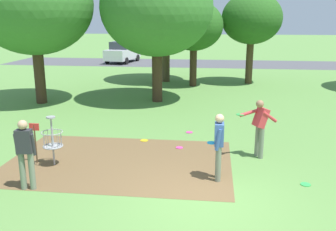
# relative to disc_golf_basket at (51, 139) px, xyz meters

# --- Properties ---
(ground_plane) EXTENTS (160.00, 160.00, 0.00)m
(ground_plane) POSITION_rel_disc_golf_basket_xyz_m (4.21, -1.66, -0.75)
(ground_plane) COLOR #5B8942
(dirt_tee_pad) EXTENTS (6.29, 4.16, 0.01)m
(dirt_tee_pad) POSITION_rel_disc_golf_basket_xyz_m (1.79, 0.45, -0.75)
(dirt_tee_pad) COLOR brown
(dirt_tee_pad) RESTS_ON ground
(disc_golf_basket) EXTENTS (0.98, 0.58, 1.39)m
(disc_golf_basket) POSITION_rel_disc_golf_basket_xyz_m (0.00, 0.00, 0.00)
(disc_golf_basket) COLOR #9E9EA3
(disc_golf_basket) RESTS_ON ground
(player_foreground_watching) EXTENTS (0.40, 0.47, 1.71)m
(player_foreground_watching) POSITION_rel_disc_golf_basket_xyz_m (4.55, -0.43, 0.21)
(player_foreground_watching) COLOR slate
(player_foreground_watching) RESTS_ON ground
(player_throwing) EXTENTS (1.17, 0.48, 1.71)m
(player_throwing) POSITION_rel_disc_golf_basket_xyz_m (5.74, 1.30, 0.23)
(player_throwing) COLOR slate
(player_throwing) RESTS_ON ground
(player_waiting_left) EXTENTS (0.48, 0.42, 1.71)m
(player_waiting_left) POSITION_rel_disc_golf_basket_xyz_m (0.07, -1.53, 0.21)
(player_waiting_left) COLOR slate
(player_waiting_left) RESTS_ON ground
(frisbee_near_basket) EXTENTS (0.24, 0.24, 0.02)m
(frisbee_near_basket) POSITION_rel_disc_golf_basket_xyz_m (6.70, -0.49, -0.74)
(frisbee_near_basket) COLOR green
(frisbee_near_basket) RESTS_ON ground
(frisbee_by_tee) EXTENTS (0.24, 0.24, 0.02)m
(frisbee_by_tee) POSITION_rel_disc_golf_basket_xyz_m (3.58, 3.44, -0.74)
(frisbee_by_tee) COLOR #E53D99
(frisbee_by_tee) RESTS_ON ground
(frisbee_mid_grass) EXTENTS (0.26, 0.26, 0.02)m
(frisbee_mid_grass) POSITION_rel_disc_golf_basket_xyz_m (2.15, 2.36, -0.74)
(frisbee_mid_grass) COLOR gold
(frisbee_mid_grass) RESTS_ON ground
(frisbee_far_right) EXTENTS (0.23, 0.23, 0.02)m
(frisbee_far_right) POSITION_rel_disc_golf_basket_xyz_m (3.38, 1.79, -0.74)
(frisbee_far_right) COLOR #E53D99
(frisbee_far_right) RESTS_ON ground
(tree_near_right) EXTENTS (5.17, 5.17, 6.56)m
(tree_near_right) POSITION_rel_disc_golf_basket_xyz_m (1.69, 8.34, 3.59)
(tree_near_right) COLOR #422D1E
(tree_near_right) RESTS_ON ground
(tree_mid_left) EXTENTS (5.32, 5.32, 6.79)m
(tree_mid_left) POSITION_rel_disc_golf_basket_xyz_m (-3.73, 7.36, 3.76)
(tree_mid_left) COLOR #422D1E
(tree_mid_left) RESTS_ON ground
(tree_mid_center) EXTENTS (3.55, 3.55, 5.38)m
(tree_mid_center) POSITION_rel_disc_golf_basket_xyz_m (6.49, 14.02, 3.09)
(tree_mid_center) COLOR #4C3823
(tree_mid_center) RESTS_ON ground
(tree_far_left) EXTENTS (5.02, 5.02, 6.28)m
(tree_far_left) POSITION_rel_disc_golf_basket_xyz_m (1.38, 14.13, 3.38)
(tree_far_left) COLOR brown
(tree_far_left) RESTS_ON ground
(tree_far_center) EXTENTS (3.34, 3.34, 4.90)m
(tree_far_center) POSITION_rel_disc_golf_basket_xyz_m (3.16, 12.75, 2.70)
(tree_far_center) COLOR #422D1E
(tree_far_center) RESTS_ON ground
(parking_lot_strip) EXTENTS (36.00, 6.00, 0.01)m
(parking_lot_strip) POSITION_rel_disc_golf_basket_xyz_m (4.21, 23.78, -0.75)
(parking_lot_strip) COLOR #4C4C51
(parking_lot_strip) RESTS_ON ground
(parked_car_leftmost) EXTENTS (2.50, 4.45, 1.84)m
(parked_car_leftmost) POSITION_rel_disc_golf_basket_xyz_m (-3.73, 23.72, 0.17)
(parked_car_leftmost) COLOR silver
(parked_car_leftmost) RESTS_ON ground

